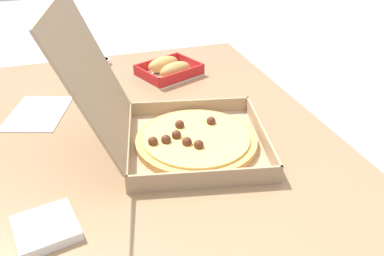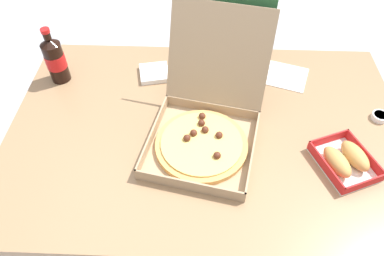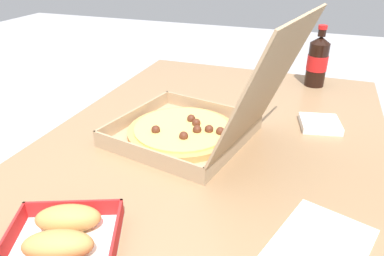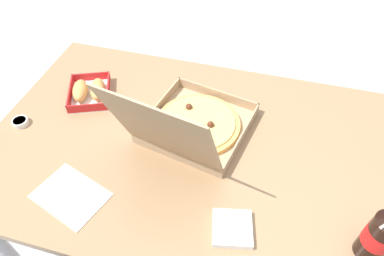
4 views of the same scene
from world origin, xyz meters
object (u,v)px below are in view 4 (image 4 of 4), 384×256
Objects in this scene: dipping_sauce_cup at (20,122)px; paper_menu at (71,195)px; cola_bottle at (380,235)px; bread_side_box at (89,91)px; pizza_box_open at (193,125)px; napkin_pile at (232,228)px.

paper_menu is at bearing 145.32° from dipping_sauce_cup.
paper_menu is (0.85, 0.06, -0.09)m from cola_bottle.
cola_bottle is (-1.00, 0.37, 0.07)m from bread_side_box.
paper_menu is at bearing 3.71° from cola_bottle.
pizza_box_open is 2.24× the size of bread_side_box.
pizza_box_open is 4.75× the size of napkin_pile.
cola_bottle is at bearing -174.32° from napkin_pile.
dipping_sauce_cup reaches higher than paper_menu.
bread_side_box reaches higher than paper_menu.
dipping_sauce_cup is (0.81, -0.20, 0.00)m from napkin_pile.
bread_side_box is at bearing -20.44° from cola_bottle.
bread_side_box is 1.11× the size of paper_menu.
pizza_box_open is 0.38m from napkin_pile.
cola_bottle is 4.00× the size of dipping_sauce_cup.
bread_side_box is 0.76m from napkin_pile.
pizza_box_open is 9.33× the size of dipping_sauce_cup.
bread_side_box is at bearing -52.46° from paper_menu.
pizza_box_open is at bearing -57.65° from napkin_pile.
cola_bottle is at bearing 171.87° from dipping_sauce_cup.
pizza_box_open reaches higher than dipping_sauce_cup.
cola_bottle is 0.86m from paper_menu.
bread_side_box reaches higher than dipping_sauce_cup.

